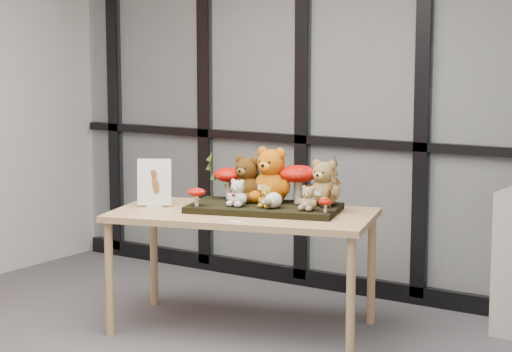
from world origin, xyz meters
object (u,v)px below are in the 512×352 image
Objects in this scene: display_table at (243,223)px; plush_cream_hedgehog at (273,199)px; mushroom_back_left at (230,182)px; sign_holder at (154,185)px; mushroom_back_right at (298,182)px; bear_pooh_yellow at (271,172)px; bear_tan_back at (324,180)px; bear_small_yellow at (267,196)px; bear_brown_medium at (247,176)px; bear_beige_small at (308,197)px; mushroom_front_right at (325,205)px; diorama_tray at (264,208)px; mushroom_front_left at (197,196)px; bear_white_bow at (238,191)px.

plush_cream_hedgehog is (0.20, 0.02, 0.16)m from display_table.
mushroom_back_left is 0.46m from sign_holder.
sign_holder reaches higher than mushroom_back_right.
bear_pooh_yellow reaches higher than bear_tan_back.
bear_brown_medium is at bearing 133.55° from bear_small_yellow.
bear_small_yellow is at bearing -20.46° from sign_holder.
bear_brown_medium is at bearing -2.35° from sign_holder.
mushroom_front_right is (0.12, -0.01, -0.03)m from bear_beige_small.
bear_brown_medium is 3.44× the size of mushroom_front_right.
mushroom_front_right is at bearing -32.75° from mushroom_back_right.
bear_pooh_yellow reaches higher than diorama_tray.
bear_tan_back is at bearing 121.51° from mushroom_front_right.
mushroom_back_right is at bearing 43.24° from mushroom_front_left.
mushroom_back_left is (-0.30, 0.06, 0.13)m from diorama_tray.
mushroom_front_left is (-0.29, -0.36, -0.12)m from bear_pooh_yellow.
bear_white_bow is at bearing -169.13° from mushroom_front_right.
diorama_tray is at bearing 159.99° from bear_beige_small.
mushroom_back_left is at bearing 172.69° from bear_pooh_yellow.
mushroom_front_right is (0.59, -0.08, -0.11)m from bear_brown_medium.
bear_pooh_yellow is 0.18m from mushroom_back_right.
bear_tan_back is 0.76m from mushroom_front_left.
diorama_tray is 0.26m from mushroom_back_right.
bear_pooh_yellow is 1.20× the size of bear_brown_medium.
bear_beige_small is 0.54× the size of sign_holder.
mushroom_back_left reaches higher than plush_cream_hedgehog.
bear_small_yellow reaches higher than mushroom_front_left.
bear_brown_medium reaches higher than mushroom_back_left.
bear_tan_back is 1.17× the size of mushroom_back_right.
bear_small_yellow reaches higher than display_table.
bear_brown_medium is 1.21× the size of mushroom_back_right.
sign_holder is at bearing 176.23° from bear_small_yellow.
bear_pooh_yellow is (-0.02, 0.11, 0.20)m from diorama_tray.
mushroom_front_right is (0.74, 0.23, -0.02)m from mushroom_front_left.
bear_brown_medium is 2.57× the size of mushroom_front_left.
diorama_tray reaches higher than display_table.
sign_holder reaches higher than mushroom_front_right.
bear_small_yellow is at bearing -10.94° from display_table.
mushroom_front_left is (-0.15, -0.31, -0.09)m from bear_brown_medium.
bear_pooh_yellow is at bearing 177.42° from bear_tan_back.
bear_white_bow is at bearing -129.90° from mushroom_back_right.
mushroom_front_left is 1.34× the size of mushroom_front_right.
display_table is 11.80× the size of bear_small_yellow.
display_table is 0.61m from sign_holder.
mushroom_front_right reaches higher than display_table.
display_table is 1.92× the size of diorama_tray.
bear_pooh_yellow is 0.15m from bear_brown_medium.
mushroom_back_left reaches higher than diorama_tray.
plush_cream_hedgehog is at bearing 24.36° from mushroom_front_left.
mushroom_back_left reaches higher than bear_white_bow.
diorama_tray is at bearing 26.57° from display_table.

